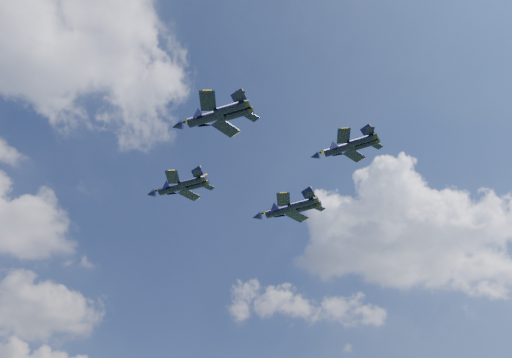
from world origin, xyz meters
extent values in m
cylinder|color=black|center=(-10.07, 20.15, 65.55)|extent=(6.37, 8.15, 1.74)
cone|color=black|center=(-13.25, 24.77, 65.55)|extent=(2.78, 3.00, 1.64)
ellipsoid|color=brown|center=(-11.88, 22.78, 66.09)|extent=(2.35, 2.81, 0.79)
cube|color=black|center=(-11.84, 16.58, 65.55)|extent=(4.55, 5.10, 0.17)
cube|color=black|center=(-6.11, 20.53, 65.55)|extent=(4.89, 3.42, 0.17)
cube|color=black|center=(-8.14, 12.91, 65.55)|extent=(2.36, 2.73, 0.14)
cube|color=black|center=(-4.00, 15.76, 65.55)|extent=(2.47, 1.71, 0.14)
cube|color=black|center=(-7.39, 14.37, 66.91)|extent=(2.18, 2.04, 2.91)
cube|color=black|center=(-5.63, 15.58, 66.91)|extent=(1.67, 2.71, 2.91)
cylinder|color=black|center=(-14.62, -3.67, 64.74)|extent=(6.78, 8.40, 1.81)
cone|color=black|center=(-18.05, 1.06, 64.74)|extent=(2.92, 3.12, 1.71)
ellipsoid|color=brown|center=(-16.57, -0.98, 65.30)|extent=(2.49, 2.91, 0.83)
cube|color=black|center=(-16.38, -7.43, 64.74)|extent=(4.68, 5.32, 0.18)
cube|color=black|center=(-10.50, -3.18, 64.74)|extent=(5.13, 3.66, 0.18)
cube|color=black|center=(-12.43, -11.16, 64.74)|extent=(2.42, 2.83, 0.14)
cube|color=black|center=(-8.19, -8.09, 64.74)|extent=(2.60, 1.83, 0.14)
cube|color=black|center=(-11.68, -9.62, 66.15)|extent=(2.32, 2.08, 3.03)
cube|color=black|center=(-9.88, -8.32, 66.15)|extent=(1.75, 2.80, 3.03)
cylinder|color=black|center=(14.08, 14.92, 65.37)|extent=(6.73, 9.34, 1.95)
cone|color=black|center=(10.82, 20.29, 65.37)|extent=(3.04, 3.36, 1.84)
ellipsoid|color=brown|center=(12.23, 17.97, 65.97)|extent=(2.52, 3.20, 0.89)
cube|color=black|center=(11.88, 11.04, 65.37)|extent=(5.24, 5.68, 0.19)
cube|color=black|center=(18.54, 15.09, 65.37)|extent=(5.37, 3.58, 0.19)
cube|color=black|center=(15.78, 6.70, 65.37)|extent=(2.72, 3.06, 0.15)
cube|color=black|center=(20.60, 9.62, 65.37)|extent=(2.69, 1.77, 0.15)
cube|color=black|center=(16.72, 8.28, 66.89)|extent=(2.32, 2.41, 3.26)
cube|color=black|center=(18.76, 9.52, 66.89)|extent=(1.85, 3.10, 3.26)
cylinder|color=black|center=(11.30, -8.65, 65.78)|extent=(5.49, 7.73, 1.61)
cone|color=black|center=(8.66, -4.20, 65.78)|extent=(2.49, 2.77, 1.52)
ellipsoid|color=brown|center=(9.80, -6.11, 66.27)|extent=(2.06, 2.64, 0.73)
cube|color=black|center=(9.46, -11.83, 65.78)|extent=(4.33, 4.67, 0.16)
cube|color=black|center=(14.98, -8.54, 65.78)|extent=(4.41, 2.92, 0.16)
cube|color=black|center=(12.64, -15.44, 65.78)|extent=(2.26, 2.53, 0.13)
cube|color=black|center=(16.63, -13.06, 65.78)|extent=(2.20, 1.44, 0.13)
cube|color=black|center=(13.43, -14.14, 67.03)|extent=(1.89, 2.00, 2.69)
cube|color=black|center=(15.12, -13.13, 67.03)|extent=(1.52, 2.56, 2.69)
camera|label=1|loc=(-41.52, -62.15, 5.71)|focal=35.00mm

